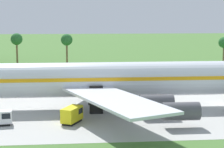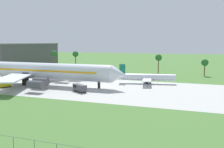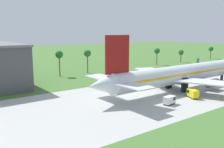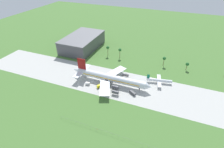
# 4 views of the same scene
# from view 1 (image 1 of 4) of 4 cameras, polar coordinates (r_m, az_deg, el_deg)

# --- Properties ---
(ground_plane) EXTENTS (600.00, 600.00, 0.00)m
(ground_plane) POSITION_cam_1_polar(r_m,az_deg,el_deg) (83.89, 15.45, -4.18)
(ground_plane) COLOR #477233
(taxiway_strip) EXTENTS (320.00, 44.00, 0.02)m
(taxiway_strip) POSITION_cam_1_polar(r_m,az_deg,el_deg) (83.88, 15.45, -4.17)
(taxiway_strip) COLOR #B2B2AD
(taxiway_strip) RESTS_ON ground_plane
(jet_airliner) EXTENTS (77.60, 52.00, 19.92)m
(jet_airliner) POSITION_cam_1_polar(r_m,az_deg,el_deg) (76.54, -0.97, -0.79)
(jet_airliner) COLOR silver
(jet_airliner) RESTS_ON ground_plane
(baggage_tug) EXTENTS (4.12, 2.51, 2.44)m
(baggage_tug) POSITION_cam_1_polar(r_m,az_deg,el_deg) (68.17, -15.44, -5.92)
(baggage_tug) COLOR black
(baggage_tug) RESTS_ON ground_plane
(fuel_truck) EXTENTS (3.78, 4.92, 2.70)m
(fuel_truck) POSITION_cam_1_polar(r_m,az_deg,el_deg) (67.48, -5.60, -5.68)
(fuel_truck) COLOR black
(fuel_truck) RESTS_ON ground_plane
(palm_tree_row) EXTENTS (128.40, 3.60, 12.12)m
(palm_tree_row) POSITION_cam_1_polar(r_m,az_deg,el_deg) (132.99, 12.68, 4.17)
(palm_tree_row) COLOR brown
(palm_tree_row) RESTS_ON ground_plane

